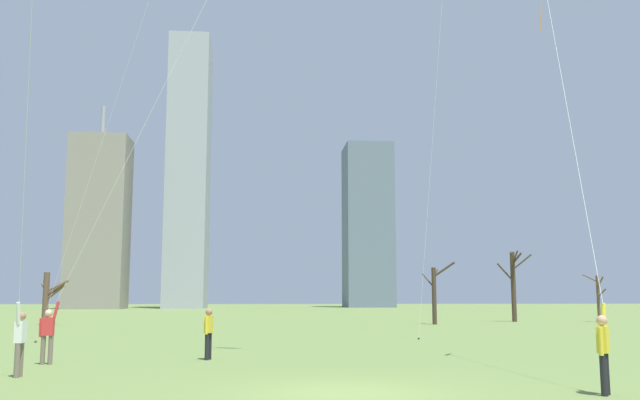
% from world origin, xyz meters
% --- Properties ---
extents(ground_plane, '(400.00, 400.00, 0.00)m').
position_xyz_m(ground_plane, '(0.00, 0.00, 0.00)').
color(ground_plane, olive).
extents(kite_flyer_far_back_pink, '(1.79, 6.50, 19.31)m').
position_xyz_m(kite_flyer_far_back_pink, '(-7.61, 2.76, 3.32)').
color(kite_flyer_far_back_pink, '#726656').
rests_on(kite_flyer_far_back_pink, ground).
extents(kite_flyer_foreground_right_orange, '(2.13, 6.59, 12.70)m').
position_xyz_m(kite_flyer_foreground_right_orange, '(5.50, 0.02, 2.69)').
color(kite_flyer_foreground_right_orange, black).
rests_on(kite_flyer_foreground_right_orange, ground).
extents(kite_flyer_foreground_left_teal, '(9.46, 1.65, 20.99)m').
position_xyz_m(kite_flyer_foreground_left_teal, '(-6.08, 6.65, 5.55)').
color(kite_flyer_foreground_left_teal, '#726656').
rests_on(kite_flyer_foreground_left_teal, ground).
extents(bystander_strolling_midfield, '(0.29, 0.49, 1.62)m').
position_xyz_m(bystander_strolling_midfield, '(-3.42, 8.09, 0.90)').
color(bystander_strolling_midfield, black).
rests_on(bystander_strolling_midfield, ground).
extents(bare_tree_center, '(2.13, 1.96, 4.63)m').
position_xyz_m(bare_tree_center, '(11.34, 36.33, 2.40)').
color(bare_tree_center, '#423326').
rests_on(bare_tree_center, ground).
extents(bare_tree_right_of_center, '(1.34, 1.90, 3.90)m').
position_xyz_m(bare_tree_right_of_center, '(26.03, 40.29, 2.13)').
color(bare_tree_right_of_center, brown).
rests_on(bare_tree_right_of_center, ground).
extents(bare_tree_far_right_edge, '(2.47, 1.90, 3.79)m').
position_xyz_m(bare_tree_far_right_edge, '(-17.00, 37.31, 2.09)').
color(bare_tree_far_right_edge, brown).
rests_on(bare_tree_far_right_edge, ground).
extents(bare_tree_leftmost, '(3.07, 1.49, 5.85)m').
position_xyz_m(bare_tree_leftmost, '(19.30, 41.36, 3.23)').
color(bare_tree_leftmost, '#423326').
rests_on(bare_tree_leftmost, ground).
extents(skyline_tall_tower, '(9.93, 8.24, 36.34)m').
position_xyz_m(skyline_tall_tower, '(-30.01, 110.28, 15.30)').
color(skyline_tall_tower, gray).
rests_on(skyline_tall_tower, ground).
extents(skyline_mid_tower_left, '(9.54, 10.79, 33.45)m').
position_xyz_m(skyline_mid_tower_left, '(20.77, 126.61, 16.73)').
color(skyline_mid_tower_left, slate).
rests_on(skyline_mid_tower_left, ground).
extents(skyline_wide_slab, '(7.46, 11.95, 51.33)m').
position_xyz_m(skyline_wide_slab, '(-15.16, 116.79, 25.66)').
color(skyline_wide_slab, '#9EA3AD').
rests_on(skyline_wide_slab, ground).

